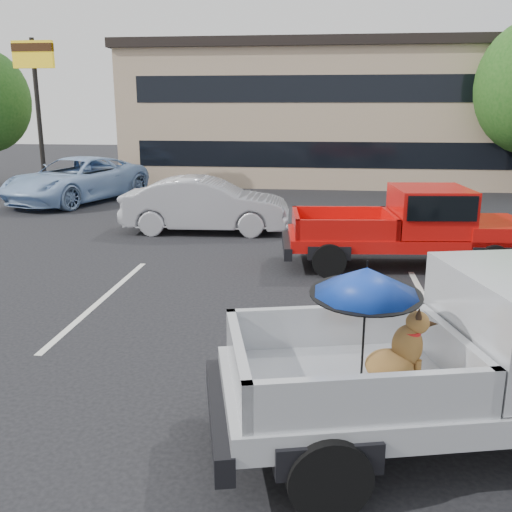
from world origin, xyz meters
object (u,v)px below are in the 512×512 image
Objects in this scene: silver_pickup at (512,348)px; silver_sedan at (206,205)px; motel_sign at (35,75)px; blue_suv at (76,180)px; red_pickup at (421,224)px; tree_back at (421,88)px.

silver_pickup reaches higher than silver_sedan.
silver_sedan is (7.76, -5.88, -3.88)m from motel_sign.
blue_suv is at bearing 48.79° from silver_sedan.
silver_pickup reaches higher than blue_suv.
red_pickup is at bearing -34.10° from motel_sign.
tree_back is 18.26m from silver_sedan.
blue_suv reaches higher than silver_sedan.
silver_sedan is (-8.24, -15.88, -3.64)m from tree_back.
silver_pickup is 6.97m from red_pickup.
blue_suv is at bearing -141.67° from tree_back.
tree_back reaches higher than motel_sign.
silver_pickup is at bearing -97.07° from red_pickup.
silver_pickup is 1.08× the size of red_pickup.
blue_suv is (-5.91, 4.70, 0.05)m from silver_sedan.
motel_sign is at bearing -147.99° from tree_back.
motel_sign is at bearing 50.12° from silver_sedan.
red_pickup is (-2.76, -18.96, -3.44)m from tree_back.
silver_sedan is 7.55m from blue_suv.
silver_pickup is at bearing -50.71° from motel_sign.
silver_sedan is at bearing -19.12° from blue_suv.
blue_suv is at bearing 140.30° from red_pickup.
motel_sign is 1.28× the size of silver_sedan.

